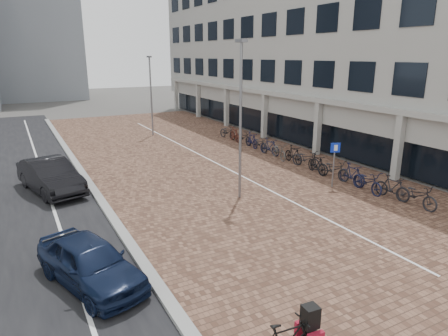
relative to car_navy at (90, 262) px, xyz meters
The scene contains 12 objects.
ground 6.82m from the car_navy, 11.48° to the right, with size 140.00×140.00×0.00m, color #474442.
plaza_brick 13.74m from the car_navy, 50.91° to the left, with size 14.50×42.00×0.04m, color brown.
curb 10.78m from the car_navy, 81.72° to the left, with size 0.35×42.00×0.14m, color gray.
lane_line 10.68m from the car_navy, 91.88° to the left, with size 0.12×44.00×0.00m, color white.
parking_line 13.86m from the car_navy, 50.27° to the left, with size 0.10×30.00×0.00m, color white.
office_building 25.69m from the car_navy, 36.75° to the left, with size 8.40×40.00×15.00m.
car_navy is the anchor object (origin of this frame).
car_dark 8.88m from the car_navy, 91.05° to the left, with size 1.63×4.66×1.54m, color black.
parking_sign 12.25m from the car_navy, 15.30° to the left, with size 0.43×0.22×2.19m.
lamp_near 8.64m from the car_navy, 29.74° to the left, with size 0.12×0.12×6.69m, color slate.
lamp_far 21.46m from the car_navy, 67.11° to the left, with size 0.12×0.12×6.00m, color slate.
bike_row 14.99m from the car_navy, 30.92° to the left, with size 1.34×18.11×1.05m.
Camera 1 is at (-8.02, -9.00, 6.15)m, focal length 31.95 mm.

